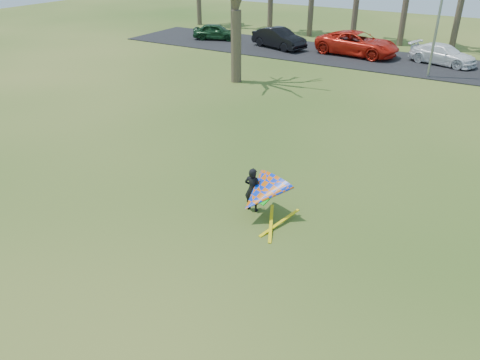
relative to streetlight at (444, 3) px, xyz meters
The scene contains 8 objects.
ground 22.55m from the streetlight, 95.61° to the right, with size 100.00×100.00×0.00m, color #1A4A10.
parking_strip 5.77m from the streetlight, 125.75° to the left, with size 46.00×7.00×0.06m, color black.
streetlight is the anchor object (origin of this frame).
car_0 18.95m from the streetlight, behind, with size 1.56×3.88×1.32m, color #193E1F.
car_1 12.98m from the streetlight, 167.00° to the left, with size 1.63×4.66×1.54m, color black.
car_2 7.87m from the streetlight, 149.25° to the left, with size 2.81×6.09×1.69m, color red.
car_3 5.40m from the streetlight, 90.27° to the left, with size 1.87×4.59×1.33m, color white.
kite_flyer 20.41m from the streetlight, 93.97° to the right, with size 2.13×2.39×2.02m.
Camera 1 is at (6.75, -9.35, 8.02)m, focal length 35.00 mm.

